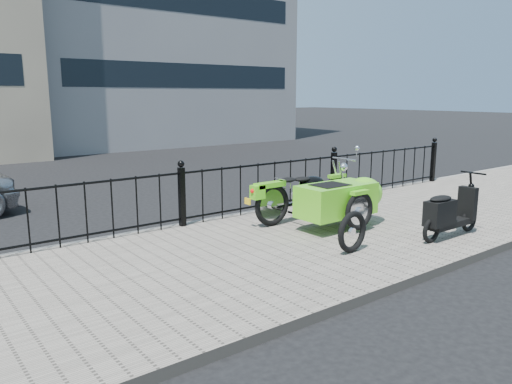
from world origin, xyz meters
TOP-DOWN VIEW (x-y plane):
  - ground at (0.00, 0.00)m, footprint 120.00×120.00m
  - sidewalk at (0.00, -0.50)m, footprint 30.00×3.80m
  - curb at (0.00, 1.44)m, footprint 30.00×0.10m
  - iron_fence at (0.00, 1.30)m, footprint 14.11×0.11m
  - motorcycle_sidecar at (2.04, -0.19)m, footprint 2.28×1.48m
  - scooter at (2.79, -1.72)m, footprint 1.39×0.41m
  - spare_tire at (1.13, -1.32)m, footprint 0.58×0.13m

SIDE VIEW (x-z plane):
  - ground at x=0.00m, z-range 0.00..0.00m
  - sidewalk at x=0.00m, z-range 0.00..0.12m
  - curb at x=0.00m, z-range 0.00..0.12m
  - spare_tire at x=1.13m, z-range 0.12..0.69m
  - scooter at x=2.79m, z-range 0.01..0.96m
  - iron_fence at x=0.00m, z-range 0.05..1.12m
  - motorcycle_sidecar at x=2.04m, z-range 0.10..1.09m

